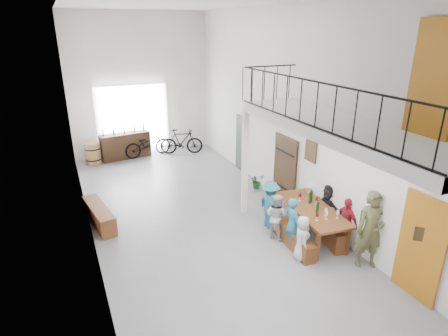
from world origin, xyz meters
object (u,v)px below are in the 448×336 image
serving_counter (126,146)px  oak_barrel (93,154)px  tasting_table (312,211)px  bicycle_near (148,144)px  host_standing (371,230)px  side_bench (99,215)px  bench_inner (291,236)px

serving_counter → oak_barrel: bearing=-176.1°
tasting_table → serving_counter: size_ratio=1.22×
tasting_table → oak_barrel: oak_barrel is taller
tasting_table → oak_barrel: bearing=125.9°
tasting_table → bicycle_near: 8.09m
serving_counter → host_standing: (3.43, -9.45, 0.37)m
serving_counter → bicycle_near: 0.87m
oak_barrel → side_bench: bearing=-94.6°
oak_barrel → serving_counter: (1.27, 0.25, 0.09)m
serving_counter → bicycle_near: size_ratio=1.01×
tasting_table → bicycle_near: bicycle_near is taller
bench_inner → serving_counter: bearing=111.7°
bench_inner → oak_barrel: 8.62m
tasting_table → bicycle_near: (-2.19, 7.79, -0.21)m
tasting_table → host_standing: size_ratio=1.33×
tasting_table → bench_inner: (-0.63, -0.09, -0.50)m
bench_inner → bicycle_near: 8.04m
tasting_table → bench_inner: size_ratio=1.29×
host_standing → serving_counter: bearing=132.8°
oak_barrel → host_standing: 10.34m
bench_inner → bicycle_near: size_ratio=0.95×
serving_counter → tasting_table: bearing=-76.3°
bench_inner → side_bench: (-4.07, 2.93, 0.04)m
bench_inner → oak_barrel: bearing=120.2°
bench_inner → side_bench: side_bench is taller
bench_inner → serving_counter: serving_counter is taller
bicycle_near → oak_barrel: bearing=84.6°
tasting_table → serving_counter: 8.52m
side_bench → oak_barrel: bearing=85.4°
bench_inner → tasting_table: bearing=13.4°
bicycle_near → bench_inner: bearing=-176.5°
host_standing → bench_inner: bearing=149.0°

